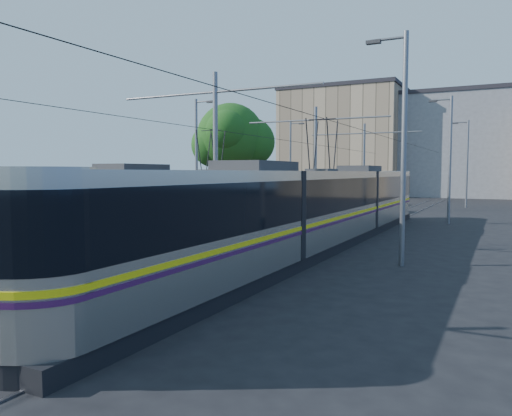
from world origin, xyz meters
The scene contains 13 objects.
ground centered at (0.00, 0.00, 0.00)m, with size 160.00×160.00×0.00m, color black.
platform centered at (0.00, 17.00, 0.15)m, with size 4.00×50.00×0.30m, color gray.
tactile_strip_left centered at (-1.45, 17.00, 0.30)m, with size 0.70×50.00×0.01m, color gray.
tactile_strip_right centered at (1.45, 17.00, 0.30)m, with size 0.70×50.00×0.01m, color gray.
rails centered at (0.00, 17.00, 0.02)m, with size 8.71×70.00×0.03m.
tram_left centered at (-3.60, 13.48, 1.71)m, with size 2.43×31.70×5.50m.
tram_right centered at (3.60, 10.78, 1.86)m, with size 2.43×31.41×5.50m.
catenary centered at (0.00, 14.15, 4.52)m, with size 9.20×70.00×7.00m.
street_lamps centered at (0.00, 21.00, 4.18)m, with size 15.18×38.22×8.00m.
shelter centered at (0.94, 15.15, 1.37)m, with size 0.69×0.99×2.04m.
tree centered at (-8.76, 25.67, 5.92)m, with size 6.02×5.57×8.75m.
building_left centered at (-10.00, 60.00, 7.52)m, with size 16.32×12.24×15.02m.
building_centre centered at (6.00, 64.00, 6.89)m, with size 18.36×14.28×13.77m.
Camera 1 is at (10.62, -9.59, 3.26)m, focal length 35.00 mm.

